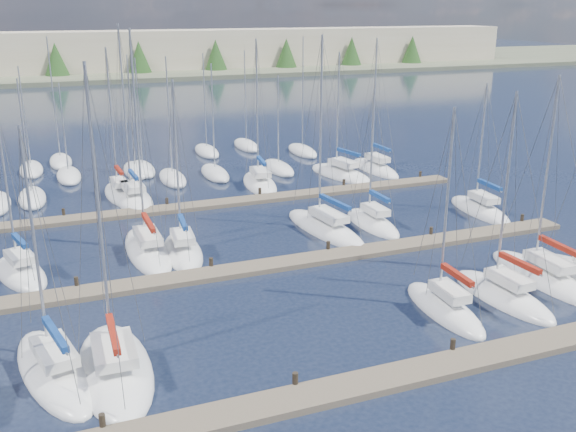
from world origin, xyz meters
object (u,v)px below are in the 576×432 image
object	(u,v)px
sailboat_c	(115,369)
sailboat_d	(444,308)
sailboat_n	(119,194)
sailboat_k	(325,228)
sailboat_m	(480,210)
sailboat_e	(503,296)
sailboat_j	(183,251)
sailboat_p	(260,183)
sailboat_i	(148,250)
sailboat_l	(373,223)
sailboat_f	(542,277)
sailboat_o	(133,199)
sailboat_q	(341,174)
sailboat_h	(21,273)
sailboat_r	(375,168)
sailboat_b	(55,371)

from	to	relation	value
sailboat_c	sailboat_d	bearing A→B (deg)	-0.13
sailboat_n	sailboat_k	distance (m)	19.50
sailboat_m	sailboat_c	size ratio (longest dim) A/B	0.75
sailboat_e	sailboat_j	distance (m)	20.29
sailboat_m	sailboat_e	world-z (taller)	sailboat_e
sailboat_p	sailboat_d	size ratio (longest dim) A/B	1.17
sailboat_i	sailboat_l	size ratio (longest dim) A/B	1.40
sailboat_m	sailboat_f	size ratio (longest dim) A/B	0.85
sailboat_o	sailboat_j	distance (m)	13.62
sailboat_e	sailboat_m	bearing A→B (deg)	53.87
sailboat_m	sailboat_q	distance (m)	15.40
sailboat_n	sailboat_m	distance (m)	30.28
sailboat_o	sailboat_f	size ratio (longest dim) A/B	1.18
sailboat_j	sailboat_i	bearing A→B (deg)	158.54
sailboat_h	sailboat_i	xyz separation A→B (m)	(7.87, 1.01, 0.01)
sailboat_e	sailboat_c	xyz separation A→B (m)	(-21.32, 0.12, -0.01)
sailboat_r	sailboat_k	size ratio (longest dim) A/B	0.93
sailboat_c	sailboat_e	bearing A→B (deg)	0.59
sailboat_q	sailboat_f	bearing A→B (deg)	-100.99
sailboat_m	sailboat_l	bearing A→B (deg)	-177.41
sailboat_e	sailboat_d	xyz separation A→B (m)	(-4.01, -0.19, 0.01)
sailboat_h	sailboat_e	bearing A→B (deg)	-43.34
sailboat_o	sailboat_r	size ratio (longest dim) A/B	1.12
sailboat_d	sailboat_c	distance (m)	17.31
sailboat_o	sailboat_c	world-z (taller)	sailboat_o
sailboat_b	sailboat_k	bearing A→B (deg)	21.85
sailboat_h	sailboat_i	world-z (taller)	sailboat_i
sailboat_n	sailboat_d	xyz separation A→B (m)	(13.48, -28.89, -0.01)
sailboat_k	sailboat_q	world-z (taller)	sailboat_k
sailboat_r	sailboat_d	bearing A→B (deg)	-112.68
sailboat_o	sailboat_q	bearing A→B (deg)	1.07
sailboat_p	sailboat_k	bearing A→B (deg)	-80.79
sailboat_j	sailboat_f	bearing A→B (deg)	-27.16
sailboat_o	sailboat_r	world-z (taller)	sailboat_o
sailboat_r	sailboat_f	world-z (taller)	sailboat_r
sailboat_i	sailboat_m	bearing A→B (deg)	-2.17
sailboat_r	sailboat_n	world-z (taller)	sailboat_r
sailboat_c	sailboat_o	bearing A→B (deg)	80.87
sailboat_j	sailboat_m	bearing A→B (deg)	5.46
sailboat_c	sailboat_b	bearing A→B (deg)	163.08
sailboat_f	sailboat_l	size ratio (longest dim) A/B	1.18
sailboat_p	sailboat_h	bearing A→B (deg)	-137.47
sailboat_l	sailboat_p	bearing A→B (deg)	106.58
sailboat_b	sailboat_e	xyz separation A→B (m)	(23.86, -0.94, 0.01)
sailboat_b	sailboat_d	size ratio (longest dim) A/B	1.02
sailboat_o	sailboat_d	bearing A→B (deg)	-67.39
sailboat_l	sailboat_n	bearing A→B (deg)	137.84
sailboat_d	sailboat_k	bearing A→B (deg)	94.64
sailboat_d	sailboat_q	size ratio (longest dim) A/B	0.94
sailboat_i	sailboat_p	size ratio (longest dim) A/B	1.10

